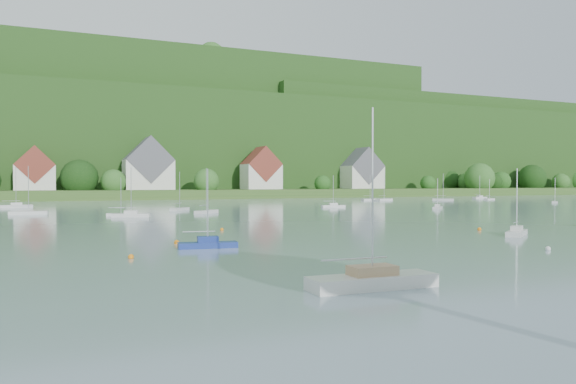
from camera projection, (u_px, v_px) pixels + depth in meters
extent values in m
cube|color=#305620|center=(128.00, 194.00, 199.05)|extent=(600.00, 60.00, 3.00)
cube|color=#1C3E14|center=(107.00, 152.00, 267.51)|extent=(620.00, 160.00, 40.00)
cube|color=#1C3E14|center=(130.00, 135.00, 266.77)|extent=(240.00, 130.00, 60.00)
cube|color=#1C3E14|center=(410.00, 153.00, 312.84)|extent=(200.00, 110.00, 48.00)
sphere|color=#1A4E17|center=(576.00, 181.00, 282.91)|extent=(10.24, 10.24, 10.24)
sphere|color=#286324|center=(480.00, 178.00, 237.15)|extent=(12.88, 12.88, 12.88)
sphere|color=black|center=(448.00, 180.00, 252.56)|extent=(10.46, 10.46, 10.46)
sphere|color=#1A4E17|center=(428.00, 183.00, 232.29)|extent=(6.45, 6.45, 6.45)
sphere|color=black|center=(476.00, 180.00, 253.99)|extent=(10.68, 10.68, 10.68)
sphere|color=black|center=(532.00, 179.00, 257.34)|extent=(12.85, 12.85, 12.85)
sphere|color=#286324|center=(113.00, 182.00, 181.48)|extent=(8.19, 8.19, 8.19)
sphere|color=#286324|center=(485.00, 180.00, 251.42)|extent=(10.50, 10.50, 10.50)
sphere|color=black|center=(493.00, 182.00, 245.39)|extent=(8.05, 8.05, 8.05)
sphere|color=#286324|center=(260.00, 178.00, 210.35)|extent=(12.16, 12.16, 12.16)
sphere|color=#286324|center=(206.00, 181.00, 189.72)|extent=(8.73, 8.73, 8.73)
sphere|color=#1A4E17|center=(562.00, 182.00, 266.85)|extent=(7.74, 7.74, 7.74)
sphere|color=#1A4E17|center=(501.00, 181.00, 249.56)|extent=(8.84, 8.84, 8.84)
sphere|color=#1A4E17|center=(322.00, 184.00, 209.21)|extent=(6.24, 6.24, 6.24)
sphere|color=black|center=(355.00, 182.00, 229.58)|extent=(8.16, 8.16, 8.16)
sphere|color=#286324|center=(466.00, 182.00, 249.58)|extent=(8.09, 8.09, 8.09)
sphere|color=#286324|center=(561.00, 182.00, 265.83)|extent=(8.14, 8.14, 8.14)
sphere|color=black|center=(79.00, 178.00, 179.67)|extent=(11.92, 11.92, 11.92)
sphere|color=#1A4E17|center=(198.00, 66.00, 264.22)|extent=(12.83, 12.83, 12.83)
sphere|color=#286324|center=(8.00, 45.00, 220.82)|extent=(8.18, 8.18, 8.18)
sphere|color=#1A4E17|center=(107.00, 69.00, 271.51)|extent=(12.73, 12.73, 12.73)
sphere|color=#1A4E17|center=(292.00, 70.00, 272.08)|extent=(11.50, 11.50, 11.50)
sphere|color=#1A4E17|center=(229.00, 76.00, 290.87)|extent=(14.65, 14.65, 14.65)
sphere|color=#286324|center=(211.00, 56.00, 242.35)|extent=(11.95, 11.95, 11.95)
sphere|color=#1A4E17|center=(363.00, 74.00, 280.98)|extent=(9.76, 9.76, 9.76)
sphere|color=black|center=(105.00, 54.00, 236.37)|extent=(8.21, 8.21, 8.21)
sphere|color=#286324|center=(54.00, 60.00, 250.47)|extent=(12.24, 12.24, 12.24)
sphere|color=#286324|center=(350.00, 75.00, 283.05)|extent=(9.00, 9.00, 9.00)
sphere|color=#1A4E17|center=(313.00, 78.00, 291.43)|extent=(8.03, 8.03, 8.03)
sphere|color=#286324|center=(431.00, 109.00, 322.05)|extent=(9.52, 9.52, 9.52)
sphere|color=#286324|center=(505.00, 114.00, 345.22)|extent=(9.12, 9.12, 9.12)
sphere|color=#286324|center=(312.00, 99.00, 291.76)|extent=(14.97, 14.97, 14.97)
sphere|color=black|center=(444.00, 101.00, 289.19)|extent=(7.52, 7.52, 7.52)
sphere|color=#1A4E17|center=(275.00, 98.00, 280.76)|extent=(9.78, 9.78, 9.78)
sphere|color=#1A4E17|center=(347.00, 102.00, 296.07)|extent=(12.02, 12.02, 12.02)
sphere|color=black|center=(397.00, 99.00, 286.18)|extent=(11.57, 11.57, 11.57)
sphere|color=#1A4E17|center=(386.00, 93.00, 267.83)|extent=(12.65, 12.65, 12.65)
sphere|color=#286324|center=(413.00, 99.00, 281.06)|extent=(8.28, 8.28, 8.28)
sphere|color=black|center=(412.00, 110.00, 324.08)|extent=(7.47, 7.47, 7.47)
sphere|color=#286324|center=(319.00, 98.00, 281.03)|extent=(9.48, 9.48, 9.48)
sphere|color=black|center=(435.00, 123.00, 339.10)|extent=(8.43, 8.43, 8.43)
sphere|color=#1A4E17|center=(11.00, 96.00, 239.41)|extent=(12.01, 12.01, 12.01)
sphere|color=black|center=(455.00, 116.00, 311.81)|extent=(13.54, 13.54, 13.54)
sphere|color=black|center=(348.00, 111.00, 293.60)|extent=(15.08, 15.08, 15.08)
sphere|color=#286324|center=(317.00, 113.00, 303.88)|extent=(15.99, 15.99, 15.99)
sphere|color=black|center=(99.00, 103.00, 263.08)|extent=(15.72, 15.72, 15.72)
sphere|color=#286324|center=(441.00, 127.00, 378.39)|extent=(14.17, 14.17, 14.17)
sphere|color=#1A4E17|center=(132.00, 105.00, 264.97)|extent=(10.54, 10.54, 10.54)
sphere|color=black|center=(538.00, 118.00, 322.33)|extent=(14.14, 14.14, 14.14)
cube|color=silver|center=(35.00, 178.00, 176.92)|extent=(12.00, 9.00, 8.00)
cube|color=brown|center=(35.00, 165.00, 176.85)|extent=(12.00, 9.36, 12.00)
cube|color=silver|center=(148.00, 175.00, 189.92)|extent=(16.00, 11.00, 10.00)
cube|color=#58575F|center=(148.00, 160.00, 189.83)|extent=(16.00, 11.44, 16.00)
cube|color=silver|center=(261.00, 177.00, 204.02)|extent=(13.00, 10.00, 9.00)
cube|color=brown|center=(261.00, 164.00, 203.94)|extent=(13.00, 10.40, 13.00)
cube|color=silver|center=(362.00, 177.00, 225.61)|extent=(15.00, 10.00, 9.00)
cube|color=#58575F|center=(362.00, 166.00, 225.53)|extent=(15.00, 10.40, 15.00)
cube|color=navy|center=(208.00, 245.00, 47.15)|extent=(5.07, 2.04, 0.49)
cube|color=navy|center=(208.00, 239.00, 47.15)|extent=(1.84, 1.19, 0.50)
cylinder|color=silver|center=(208.00, 205.00, 47.10)|extent=(0.10, 0.10, 6.16)
cylinder|color=silver|center=(199.00, 232.00, 46.93)|extent=(2.70, 0.45, 0.08)
cube|color=silver|center=(372.00, 282.00, 29.19)|extent=(7.00, 2.08, 0.70)
cube|color=tan|center=(372.00, 270.00, 29.18)|extent=(2.46, 1.41, 0.50)
cylinder|color=silver|center=(372.00, 191.00, 29.11)|extent=(0.10, 0.10, 8.70)
cylinder|color=silver|center=(355.00, 259.00, 28.77)|extent=(3.83, 0.15, 0.08)
cube|color=silver|center=(517.00, 233.00, 58.27)|extent=(5.01, 4.19, 0.51)
cube|color=silver|center=(517.00, 228.00, 58.26)|extent=(2.05, 1.87, 0.50)
cylinder|color=silver|center=(517.00, 200.00, 58.21)|extent=(0.10, 0.10, 6.43)
cylinder|color=silver|center=(516.00, 222.00, 57.58)|extent=(2.33, 1.73, 0.08)
sphere|color=orange|center=(131.00, 259.00, 40.61)|extent=(0.42, 0.42, 0.42)
sphere|color=silver|center=(548.00, 250.00, 45.56)|extent=(0.43, 0.43, 0.43)
sphere|color=orange|center=(479.00, 230.00, 64.44)|extent=(0.46, 0.46, 0.46)
sphere|color=orange|center=(222.00, 230.00, 64.21)|extent=(0.41, 0.41, 0.41)
sphere|color=orange|center=(177.00, 244.00, 50.23)|extent=(0.47, 0.47, 0.47)
cube|color=silver|center=(480.00, 198.00, 188.74)|extent=(5.89, 2.50, 0.57)
cube|color=silver|center=(480.00, 196.00, 188.73)|extent=(2.15, 1.43, 0.50)
cylinder|color=silver|center=(480.00, 186.00, 188.67)|extent=(0.10, 0.10, 7.14)
cylinder|color=silver|center=(478.00, 194.00, 188.25)|extent=(3.11, 0.59, 0.08)
cube|color=silver|center=(206.00, 212.00, 99.16)|extent=(5.32, 5.42, 0.59)
cylinder|color=silver|center=(206.00, 189.00, 99.09)|extent=(0.10, 0.10, 7.42)
cylinder|color=silver|center=(204.00, 205.00, 98.31)|extent=(2.33, 2.40, 0.08)
cube|color=silver|center=(489.00, 199.00, 175.02)|extent=(4.93, 2.87, 0.48)
cylinder|color=silver|center=(489.00, 189.00, 174.97)|extent=(0.10, 0.10, 5.95)
cylinder|color=silver|center=(488.00, 196.00, 174.51)|extent=(2.49, 0.96, 0.08)
cube|color=silver|center=(16.00, 206.00, 120.97)|extent=(6.68, 3.09, 0.65)
cube|color=silver|center=(16.00, 204.00, 120.96)|extent=(2.47, 1.70, 0.50)
cylinder|color=silver|center=(16.00, 186.00, 120.89)|extent=(0.10, 0.10, 8.06)
cylinder|color=silver|center=(11.00, 201.00, 120.39)|extent=(3.49, 0.81, 0.08)
cube|color=silver|center=(384.00, 200.00, 167.96)|extent=(6.36, 3.57, 0.61)
cylinder|color=silver|center=(384.00, 186.00, 167.89)|extent=(0.10, 0.10, 7.67)
cylinder|color=silver|center=(382.00, 196.00, 167.33)|extent=(3.22, 1.15, 0.08)
cube|color=silver|center=(438.00, 208.00, 116.63)|extent=(4.35, 4.13, 0.47)
cube|color=silver|center=(438.00, 205.00, 116.62)|extent=(1.83, 1.79, 0.50)
cylinder|color=silver|center=(438.00, 192.00, 116.57)|extent=(0.10, 0.10, 5.86)
cylinder|color=silver|center=(437.00, 202.00, 115.96)|extent=(1.96, 1.80, 0.08)
cube|color=silver|center=(121.00, 214.00, 92.17)|extent=(4.77, 1.87, 0.46)
cylinder|color=silver|center=(121.00, 195.00, 92.11)|extent=(0.10, 0.10, 5.81)
cylinder|color=silver|center=(117.00, 208.00, 91.95)|extent=(2.55, 0.40, 0.08)
cube|color=silver|center=(180.00, 209.00, 109.37)|extent=(4.70, 5.34, 0.56)
cylinder|color=silver|center=(180.00, 190.00, 109.30)|extent=(0.10, 0.10, 6.98)
cylinder|color=silver|center=(178.00, 203.00, 108.54)|extent=(1.98, 2.45, 0.08)
cube|color=silver|center=(29.00, 213.00, 95.49)|extent=(6.28, 2.44, 0.61)
cylinder|color=silver|center=(28.00, 189.00, 95.42)|extent=(0.10, 0.10, 7.64)
cylinder|color=silver|center=(23.00, 206.00, 95.21)|extent=(3.35, 0.49, 0.08)
cube|color=silver|center=(131.00, 215.00, 88.58)|extent=(6.06, 3.52, 0.59)
cube|color=silver|center=(131.00, 212.00, 88.57)|extent=(2.32, 1.77, 0.50)
cylinder|color=silver|center=(131.00, 190.00, 88.51)|extent=(0.10, 0.10, 7.32)
cylinder|color=silver|center=(126.00, 208.00, 88.50)|extent=(3.06, 1.16, 0.08)
cube|color=silver|center=(370.00, 200.00, 168.23)|extent=(5.83, 2.16, 0.57)
cylinder|color=silver|center=(370.00, 187.00, 168.16)|extent=(0.10, 0.10, 7.12)
cylinder|color=silver|center=(368.00, 196.00, 167.79)|extent=(3.12, 0.39, 0.08)
cube|color=silver|center=(443.00, 200.00, 168.84)|extent=(5.11, 5.73, 0.60)
cylinder|color=silver|center=(443.00, 186.00, 168.77)|extent=(0.10, 0.10, 7.52)
cylinder|color=silver|center=(440.00, 196.00, 169.24)|extent=(2.16, 2.62, 0.08)
cube|color=silver|center=(333.00, 206.00, 122.70)|extent=(5.35, 2.23, 0.52)
cube|color=silver|center=(333.00, 204.00, 122.69)|extent=(1.95, 1.28, 0.50)
cylinder|color=silver|center=(333.00, 190.00, 122.64)|extent=(0.10, 0.10, 6.48)
cylinder|color=silver|center=(330.00, 201.00, 122.48)|extent=(2.83, 0.52, 0.08)
cube|color=silver|center=(555.00, 202.00, 148.91)|extent=(4.73, 4.27, 0.50)
cylinder|color=silver|center=(555.00, 189.00, 148.85)|extent=(0.10, 0.10, 6.25)
cylinder|color=silver|center=(555.00, 198.00, 148.22)|extent=(2.16, 1.82, 0.08)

